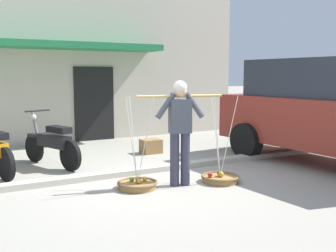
{
  "coord_description": "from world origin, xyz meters",
  "views": [
    {
      "loc": [
        -3.03,
        -5.82,
        1.78
      ],
      "look_at": [
        0.51,
        0.6,
        0.85
      ],
      "focal_mm": 43.02,
      "sensor_mm": 36.0,
      "label": 1
    }
  ],
  "objects_px": {
    "fruit_vendor": "(180,126)",
    "wooden_crate": "(151,146)",
    "fruit_basket_right_side": "(220,178)",
    "motorcycle_second_in_row": "(52,144)",
    "fruit_basket_left_side": "(137,184)"
  },
  "relations": [
    {
      "from": "motorcycle_second_in_row",
      "to": "fruit_basket_left_side",
      "type": "bearing_deg",
      "value": -69.94
    },
    {
      "from": "fruit_vendor",
      "to": "fruit_basket_left_side",
      "type": "bearing_deg",
      "value": 166.84
    },
    {
      "from": "fruit_vendor",
      "to": "motorcycle_second_in_row",
      "type": "height_order",
      "value": "fruit_vendor"
    },
    {
      "from": "fruit_basket_right_side",
      "to": "fruit_basket_left_side",
      "type": "bearing_deg",
      "value": 166.91
    },
    {
      "from": "fruit_basket_left_side",
      "to": "motorcycle_second_in_row",
      "type": "relative_size",
      "value": 0.84
    },
    {
      "from": "fruit_basket_right_side",
      "to": "wooden_crate",
      "type": "distance_m",
      "value": 2.81
    },
    {
      "from": "fruit_vendor",
      "to": "fruit_basket_left_side",
      "type": "height_order",
      "value": "fruit_vendor"
    },
    {
      "from": "fruit_vendor",
      "to": "fruit_basket_left_side",
      "type": "relative_size",
      "value": 1.17
    },
    {
      "from": "fruit_basket_left_side",
      "to": "motorcycle_second_in_row",
      "type": "xyz_separation_m",
      "value": [
        -0.81,
        2.21,
        0.38
      ]
    },
    {
      "from": "fruit_basket_right_side",
      "to": "wooden_crate",
      "type": "bearing_deg",
      "value": 87.84
    },
    {
      "from": "motorcycle_second_in_row",
      "to": "wooden_crate",
      "type": "bearing_deg",
      "value": 6.94
    },
    {
      "from": "fruit_basket_right_side",
      "to": "motorcycle_second_in_row",
      "type": "distance_m",
      "value": 3.36
    },
    {
      "from": "fruit_vendor",
      "to": "wooden_crate",
      "type": "relative_size",
      "value": 3.85
    },
    {
      "from": "fruit_vendor",
      "to": "wooden_crate",
      "type": "distance_m",
      "value": 2.88
    },
    {
      "from": "fruit_basket_left_side",
      "to": "fruit_basket_right_side",
      "type": "xyz_separation_m",
      "value": [
        1.37,
        -0.32,
        0.0
      ]
    }
  ]
}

